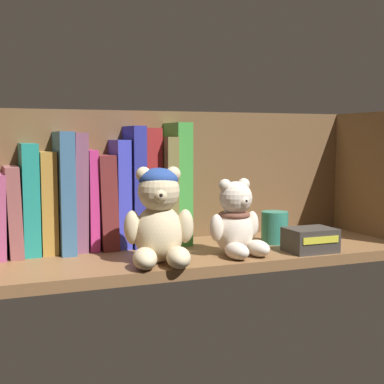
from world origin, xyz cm
name	(u,v)px	position (x,y,z in cm)	size (l,w,h in cm)	color
shelf_board	(202,255)	(0.00, 0.00, 1.00)	(79.90, 26.55, 2.00)	brown
shelf_back_panel	(177,180)	(0.00, 13.87, 14.49)	(82.30, 1.20, 28.98)	brown
shelf_side_panel_right	(375,179)	(40.75, 0.00, 14.49)	(1.60, 28.95, 28.98)	brown
book_1	(13,210)	(-33.89, 9.98, 10.16)	(2.40, 14.27, 16.31)	brown
book_2	(29,198)	(-30.94, 9.98, 12.22)	(2.97, 12.06, 20.43)	#1E8679
book_3	(46,202)	(-27.75, 9.98, 11.44)	(2.89, 10.93, 18.89)	#A97A32
book_4	(63,191)	(-24.70, 9.98, 13.30)	(2.69, 15.00, 22.59)	#376289
book_5	(77,191)	(-21.89, 9.98, 13.19)	(2.40, 10.59, 22.39)	#7B4760
book_6	(90,199)	(-19.57, 9.98, 11.57)	(1.71, 10.70, 19.14)	#C32E76
book_7	(103,201)	(-16.86, 9.98, 11.07)	(3.17, 11.87, 18.13)	maroon
book_8	(119,193)	(-13.68, 9.98, 12.53)	(2.68, 10.22, 21.05)	#3B41CA
book_9	(133,186)	(-10.82, 9.98, 13.87)	(2.50, 11.60, 23.73)	navy
book_10	(148,186)	(-7.73, 9.98, 13.68)	(3.17, 9.69, 23.35)	maroon
book_11	(162,190)	(-4.75, 9.98, 12.82)	(2.24, 14.67, 21.64)	olive
book_12	(175,183)	(-1.84, 9.98, 14.22)	(3.06, 12.33, 24.44)	green
teddy_bear_larger	(159,218)	(-11.17, -7.85, 9.86)	(12.45, 12.89, 16.57)	beige
teddy_bear_smaller	(236,223)	(4.19, -6.40, 7.99)	(10.41, 10.83, 14.02)	beige
pillar_candle	(275,227)	(16.42, 0.87, 5.24)	(5.45, 5.45, 6.49)	#2D7A66
small_product_box	(310,240)	(18.39, -9.02, 4.24)	(8.92, 7.05, 4.48)	#38332D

